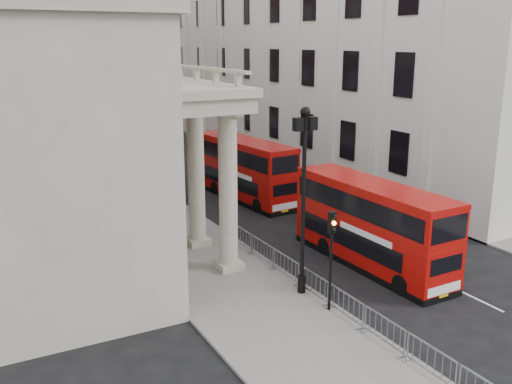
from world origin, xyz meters
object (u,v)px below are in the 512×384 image
at_px(lamp_post_north, 112,111).
at_px(pedestrian_a, 164,222).
at_px(monument_column, 64,12).
at_px(pedestrian_c, 143,182).
at_px(pedestrian_b, 137,222).
at_px(lamp_post_mid, 174,136).
at_px(bus_near, 371,223).
at_px(lamp_post_south, 304,189).
at_px(traffic_light, 332,243).
at_px(bus_far, 244,168).

relative_size(lamp_post_north, pedestrian_a, 5.24).
bearing_deg(monument_column, pedestrian_c, -96.44).
xyz_separation_m(lamp_post_north, pedestrian_b, (-4.26, -21.18, -3.91)).
bearing_deg(pedestrian_c, pedestrian_a, -99.28).
distance_m(lamp_post_mid, bus_near, 15.69).
bearing_deg(lamp_post_mid, pedestrian_c, 105.86).
height_order(lamp_post_mid, pedestrian_c, lamp_post_mid).
bearing_deg(monument_column, lamp_post_north, -96.72).
distance_m(lamp_post_south, traffic_light, 2.71).
height_order(traffic_light, pedestrian_b, traffic_light).
relative_size(monument_column, traffic_light, 12.60).
height_order(lamp_post_north, traffic_light, lamp_post_north).
bearing_deg(bus_near, pedestrian_a, 129.78).
distance_m(monument_column, pedestrian_a, 79.67).
height_order(lamp_post_south, traffic_light, lamp_post_south).
distance_m(lamp_post_north, pedestrian_b, 21.96).
bearing_deg(bus_near, traffic_light, -146.42).
xyz_separation_m(lamp_post_south, lamp_post_mid, (0.00, 16.00, 0.00)).
bearing_deg(bus_far, bus_near, -95.76).
distance_m(monument_column, traffic_light, 91.17).
bearing_deg(lamp_post_north, pedestrian_a, -97.47).
distance_m(lamp_post_mid, pedestrian_c, 5.58).
relative_size(lamp_post_mid, lamp_post_north, 1.00).
bearing_deg(lamp_post_north, pedestrian_b, -101.39).
xyz_separation_m(traffic_light, bus_near, (4.86, 3.38, -0.87)).
bearing_deg(lamp_post_south, bus_near, 15.30).
bearing_deg(pedestrian_a, traffic_light, -89.16).
bearing_deg(traffic_light, lamp_post_north, 90.17).
xyz_separation_m(lamp_post_mid, pedestrian_b, (-4.26, -5.18, -3.91)).
bearing_deg(bus_far, lamp_post_mid, 171.25).
xyz_separation_m(lamp_post_mid, pedestrian_a, (-2.84, -5.66, -4.00)).
relative_size(traffic_light, pedestrian_c, 2.40).
distance_m(lamp_post_south, pedestrian_b, 12.27).
distance_m(bus_near, pedestrian_c, 19.49).
height_order(bus_far, pedestrian_b, bus_far).
bearing_deg(bus_near, lamp_post_north, 97.98).
relative_size(traffic_light, bus_near, 0.43).
bearing_deg(traffic_light, bus_near, 34.79).
bearing_deg(bus_near, pedestrian_b, 133.06).
height_order(lamp_post_mid, lamp_post_north, same).
relative_size(lamp_post_south, pedestrian_b, 4.71).
relative_size(lamp_post_mid, bus_far, 0.82).
bearing_deg(monument_column, pedestrian_a, -96.93).
bearing_deg(pedestrian_c, pedestrian_b, -108.22).
xyz_separation_m(lamp_post_mid, traffic_light, (0.10, -18.02, -1.80)).
bearing_deg(bus_near, lamp_post_south, -165.90).
bearing_deg(lamp_post_south, traffic_light, -87.16).
xyz_separation_m(lamp_post_north, bus_far, (5.11, -16.32, -2.65)).
xyz_separation_m(lamp_post_south, lamp_post_north, (0.00, 32.00, 0.00)).
relative_size(lamp_post_north, bus_near, 0.83).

